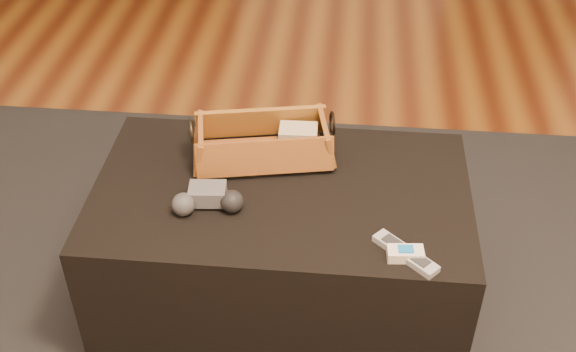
# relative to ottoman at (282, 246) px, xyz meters

# --- Properties ---
(floor) EXTENTS (5.00, 5.50, 0.01)m
(floor) POSITION_rel_ottoman_xyz_m (-0.18, -0.10, -0.23)
(floor) COLOR brown
(floor) RESTS_ON ground
(area_rug) EXTENTS (2.60, 2.00, 0.01)m
(area_rug) POSITION_rel_ottoman_xyz_m (0.00, -0.05, -0.22)
(area_rug) COLOR black
(area_rug) RESTS_ON floor
(ottoman) EXTENTS (1.00, 0.60, 0.42)m
(ottoman) POSITION_rel_ottoman_xyz_m (0.00, 0.00, 0.00)
(ottoman) COLOR black
(ottoman) RESTS_ON area_rug
(tv_remote) EXTENTS (0.21, 0.10, 0.02)m
(tv_remote) POSITION_rel_ottoman_xyz_m (-0.08, 0.12, 0.23)
(tv_remote) COLOR black
(tv_remote) RESTS_ON wicker_basket
(cloth_bundle) EXTENTS (0.11, 0.07, 0.06)m
(cloth_bundle) POSITION_rel_ottoman_xyz_m (0.03, 0.18, 0.25)
(cloth_bundle) COLOR #CAB38C
(cloth_bundle) RESTS_ON wicker_basket
(wicker_basket) EXTENTS (0.42, 0.27, 0.14)m
(wicker_basket) POSITION_rel_ottoman_xyz_m (-0.06, 0.14, 0.26)
(wicker_basket) COLOR #AF6127
(wicker_basket) RESTS_ON ottoman
(game_controller) EXTENTS (0.19, 0.12, 0.06)m
(game_controller) POSITION_rel_ottoman_xyz_m (-0.18, -0.10, 0.24)
(game_controller) COLOR #464549
(game_controller) RESTS_ON ottoman
(silver_remote) EXTENTS (0.16, 0.15, 0.02)m
(silver_remote) POSITION_rel_ottoman_xyz_m (0.32, -0.22, 0.22)
(silver_remote) COLOR #A4A7AC
(silver_remote) RESTS_ON ottoman
(cream_gadget) EXTENTS (0.09, 0.05, 0.03)m
(cream_gadget) POSITION_rel_ottoman_xyz_m (0.32, -0.23, 0.22)
(cream_gadget) COLOR beige
(cream_gadget) RESTS_ON ottoman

